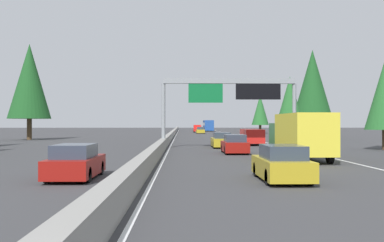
{
  "coord_description": "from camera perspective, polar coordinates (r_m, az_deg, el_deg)",
  "views": [
    {
      "loc": [
        -2.52,
        -1.46,
        2.37
      ],
      "look_at": [
        48.69,
        -2.56,
        2.58
      ],
      "focal_mm": 42.62,
      "sensor_mm": 36.0,
      "label": 1
    }
  ],
  "objects": [
    {
      "name": "conifer_right_distant",
      "position": [
        102.73,
        8.53,
        1.38
      ],
      "size": [
        3.81,
        3.81,
        8.67
      ],
      "color": "#4C3823",
      "rests_on": "ground"
    },
    {
      "name": "shoulder_stripe_right",
      "position": [
        73.25,
        6.67,
        -2.08
      ],
      "size": [
        160.0,
        0.16,
        0.01
      ],
      "primitive_type": "cube",
      "color": "silver",
      "rests_on": "ground"
    },
    {
      "name": "shoulder_stripe_median",
      "position": [
        72.57,
        -2.19,
        -2.1
      ],
      "size": [
        160.0,
        0.16,
        0.01
      ],
      "primitive_type": "cube",
      "color": "silver",
      "rests_on": "ground"
    },
    {
      "name": "conifer_right_mid",
      "position": [
        60.5,
        12.16,
        2.37
      ],
      "size": [
        3.71,
        3.71,
        8.44
      ],
      "color": "#4C3823",
      "rests_on": "ground"
    },
    {
      "name": "sign_gantry_overhead",
      "position": [
        42.9,
        4.9,
        3.57
      ],
      "size": [
        0.5,
        12.68,
        6.56
      ],
      "color": "gray",
      "rests_on": "ground"
    },
    {
      "name": "pickup_far_left",
      "position": [
        114.62,
        0.68,
        -0.96
      ],
      "size": [
        5.6,
        2.0,
        1.86
      ],
      "color": "red",
      "rests_on": "ground"
    },
    {
      "name": "sedan_far_right",
      "position": [
        101.08,
        1.06,
        -1.19
      ],
      "size": [
        4.4,
        1.8,
        1.47
      ],
      "color": "#AD931E",
      "rests_on": "ground"
    },
    {
      "name": "bus_near_center",
      "position": [
        130.74,
        2.05,
        -0.52
      ],
      "size": [
        11.5,
        2.55,
        3.1
      ],
      "color": "#1E4793",
      "rests_on": "ground"
    },
    {
      "name": "sedan_far_center",
      "position": [
        43.5,
        3.72,
        -2.46
      ],
      "size": [
        4.4,
        1.8,
        1.47
      ],
      "color": "#AD931E",
      "rests_on": "ground"
    },
    {
      "name": "sedan_mid_left",
      "position": [
        19.05,
        11.16,
        -5.31
      ],
      "size": [
        4.4,
        1.8,
        1.47
      ],
      "color": "#AD931E",
      "rests_on": "ground"
    },
    {
      "name": "oncoming_near",
      "position": [
        20.0,
        -14.38,
        -5.07
      ],
      "size": [
        4.4,
        1.8,
        1.47
      ],
      "rotation": [
        0.0,
        0.0,
        3.14
      ],
      "color": "maroon",
      "rests_on": "ground"
    },
    {
      "name": "median_barrier",
      "position": [
        82.56,
        -2.45,
        -1.57
      ],
      "size": [
        180.0,
        0.56,
        0.9
      ],
      "primitive_type": "cube",
      "color": "gray",
      "rests_on": "ground"
    },
    {
      "name": "box_truck_near_right",
      "position": [
        29.98,
        13.38,
        -1.68
      ],
      "size": [
        8.5,
        2.4,
        2.95
      ],
      "color": "gold",
      "rests_on": "ground"
    },
    {
      "name": "minivan_mid_right",
      "position": [
        48.98,
        7.52,
        -1.89
      ],
      "size": [
        5.0,
        1.95,
        1.69
      ],
      "color": "red",
      "rests_on": "ground"
    },
    {
      "name": "conifer_right_far",
      "position": [
        71.47,
        14.84,
        4.44
      ],
      "size": [
        5.92,
        5.92,
        13.45
      ],
      "color": "#4C3823",
      "rests_on": "ground"
    },
    {
      "name": "conifer_left_mid",
      "position": [
        67.86,
        -19.68,
        4.7
      ],
      "size": [
        5.92,
        5.92,
        13.46
      ],
      "color": "#4C3823",
      "rests_on": "ground"
    },
    {
      "name": "sedan_distant_a",
      "position": [
        35.49,
        5.34,
        -2.96
      ],
      "size": [
        4.4,
        1.8,
        1.47
      ],
      "color": "maroon",
      "rests_on": "ground"
    },
    {
      "name": "ground_plane",
      "position": [
        62.58,
        -2.57,
        -2.41
      ],
      "size": [
        320.0,
        320.0,
        0.0
      ],
      "primitive_type": "plane",
      "color": "#38383A"
    }
  ]
}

